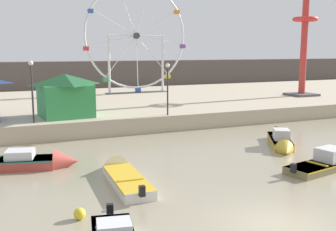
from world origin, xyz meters
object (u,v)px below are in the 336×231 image
Objects in this scene: motorboat_faded_red at (29,162)px; carnival_booth_green_kiosk at (65,94)px; motorboat_mustard_yellow at (282,142)px; ferris_wheel_white_frame at (136,38)px; drop_tower_red_tower at (305,26)px; mooring_buoy_orange at (80,214)px; motorboat_white_red_stripe at (122,174)px; promenade_lamp_far at (168,81)px; promenade_lamp_near at (32,83)px.

carnival_booth_green_kiosk is at bearing 82.67° from motorboat_faded_red.
motorboat_faded_red is at bearing -64.71° from motorboat_mustard_yellow.
drop_tower_red_tower is (15.46, -9.92, 1.08)m from ferris_wheel_white_frame.
ferris_wheel_white_frame reaches higher than motorboat_faded_red.
drop_tower_red_tower reaches higher than carnival_booth_green_kiosk.
drop_tower_red_tower is at bearing 35.94° from mooring_buoy_orange.
carnival_booth_green_kiosk is at bearing -170.86° from drop_tower_red_tower.
promenade_lamp_far is at bearing -30.86° from motorboat_white_red_stripe.
promenade_lamp_near is 14.83m from mooring_buoy_orange.
promenade_lamp_near is at bearing 90.91° from mooring_buoy_orange.
drop_tower_red_tower is at bearing 12.01° from promenade_lamp_near.
motorboat_faded_red is (-3.92, 3.63, 0.10)m from motorboat_white_red_stripe.
promenade_lamp_far reaches higher than carnival_booth_green_kiosk.
promenade_lamp_near is at bearing -147.58° from carnival_booth_green_kiosk.
motorboat_faded_red is 32.99m from drop_tower_red_tower.
motorboat_mustard_yellow is 0.85× the size of motorboat_white_red_stripe.
motorboat_faded_red is 1.44× the size of carnival_booth_green_kiosk.
motorboat_white_red_stripe is at bearing -73.88° from promenade_lamp_near.
ferris_wheel_white_frame is at bearing 78.98° from promenade_lamp_far.
drop_tower_red_tower is 3.98× the size of promenade_lamp_near.
ferris_wheel_white_frame is at bearing 67.33° from mooring_buoy_orange.
motorboat_white_red_stripe is 31.34m from drop_tower_red_tower.
ferris_wheel_white_frame is at bearing 147.33° from drop_tower_red_tower.
promenade_lamp_far is at bearing 44.61° from motorboat_faded_red.
mooring_buoy_orange is at bearing -89.09° from promenade_lamp_near.
promenade_lamp_far reaches higher than motorboat_mustard_yellow.
motorboat_white_red_stripe is at bearing -147.01° from drop_tower_red_tower.
motorboat_mustard_yellow is 1.29× the size of promenade_lamp_far.
mooring_buoy_orange is at bearing -144.06° from drop_tower_red_tower.
ferris_wheel_white_frame reaches higher than motorboat_white_red_stripe.
carnival_booth_green_kiosk is (-10.41, -14.08, -4.63)m from ferris_wheel_white_frame.
motorboat_faded_red is 1.54× the size of promenade_lamp_far.
drop_tower_red_tower is 29.35m from promenade_lamp_near.
carnival_booth_green_kiosk is 1.07× the size of promenade_lamp_far.
motorboat_white_red_stripe is 0.98× the size of motorboat_faded_red.
motorboat_mustard_yellow reaches higher than motorboat_faded_red.
promenade_lamp_near reaches higher than mooring_buoy_orange.
motorboat_faded_red is at bearing -149.40° from promenade_lamp_far.
motorboat_faded_red reaches higher than motorboat_white_red_stripe.
carnival_booth_green_kiosk reaches higher than motorboat_faded_red.
promenade_lamp_far is (6.67, 9.89, 3.55)m from motorboat_white_red_stripe.
motorboat_mustard_yellow is 1.21× the size of promenade_lamp_near.
mooring_buoy_orange is (-9.45, -13.83, -3.57)m from promenade_lamp_far.
motorboat_mustard_yellow is at bearing -134.58° from drop_tower_red_tower.
motorboat_faded_red is at bearing 98.52° from mooring_buoy_orange.
carnival_booth_green_kiosk is (-11.73, 10.19, 2.54)m from motorboat_mustard_yellow.
mooring_buoy_orange is at bearing -102.54° from carnival_booth_green_kiosk.
motorboat_faded_red is 27.54m from ferris_wheel_white_frame.
ferris_wheel_white_frame reaches higher than carnival_booth_green_kiosk.
promenade_lamp_far is at bearing 55.66° from mooring_buoy_orange.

